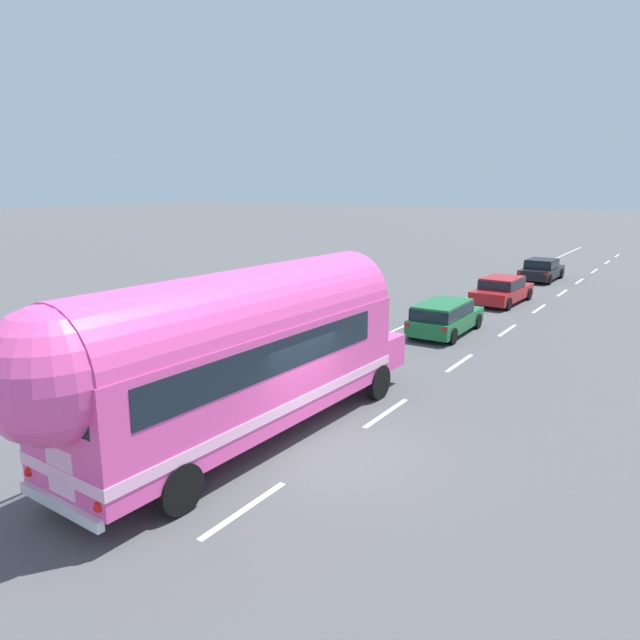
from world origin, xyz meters
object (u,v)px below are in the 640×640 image
Objects in this scene: painted_bus at (233,351)px; car_lead at (444,316)px; car_third at (542,269)px; car_second at (502,289)px.

car_lead is at bearing 89.91° from painted_bus.
car_lead is 1.00× the size of car_third.
car_third is (-0.16, 8.91, -0.01)m from car_second.
car_lead is 0.94× the size of car_second.
car_third is at bearing 91.00° from car_second.
car_second is 8.91m from car_third.
painted_bus is 29.52m from car_third.
car_lead is at bearing -89.44° from car_third.
car_third is at bearing 90.28° from painted_bus.
painted_bus is at bearing -90.09° from car_lead.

